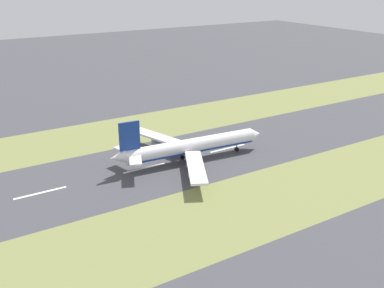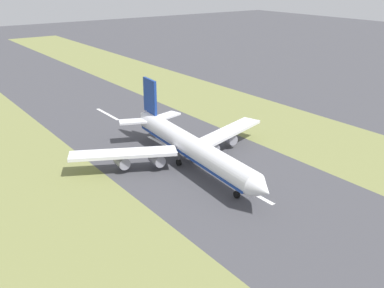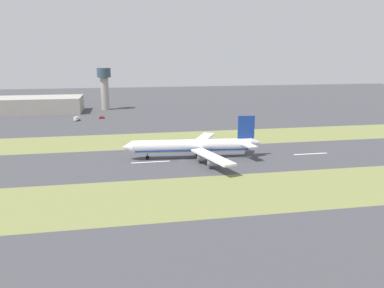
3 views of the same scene
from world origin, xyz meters
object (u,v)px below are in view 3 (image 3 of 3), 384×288
object	(u,v)px
airplane_main_jet	(196,146)
service_truck	(77,119)
apron_car	(102,117)
terminal_building	(19,105)
control_tower	(104,84)

from	to	relation	value
airplane_main_jet	service_truck	distance (m)	135.33
airplane_main_jet	apron_car	size ratio (longest dim) A/B	14.45
terminal_building	service_truck	xyz separation A→B (m)	(-46.92, -51.17, -4.94)
service_truck	airplane_main_jet	bearing A→B (deg)	-149.78
control_tower	terminal_building	bearing A→B (deg)	96.60
service_truck	apron_car	xyz separation A→B (m)	(6.37, -17.85, -0.66)
terminal_building	apron_car	size ratio (longest dim) A/B	21.86
airplane_main_jet	control_tower	world-z (taller)	control_tower
control_tower	apron_car	bearing A→B (deg)	178.59
control_tower	apron_car	world-z (taller)	control_tower
terminal_building	control_tower	bearing A→B (deg)	-83.40
apron_car	terminal_building	bearing A→B (deg)	59.57
airplane_main_jet	control_tower	bearing A→B (deg)	15.92
service_truck	apron_car	size ratio (longest dim) A/B	1.37
terminal_building	service_truck	size ratio (longest dim) A/B	15.91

